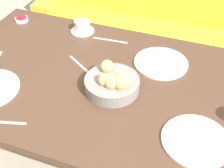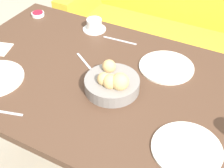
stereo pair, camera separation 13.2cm
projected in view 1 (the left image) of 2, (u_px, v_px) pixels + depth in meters
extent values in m
cube|color=#4C3323|center=(103.00, 83.00, 1.40)|extent=(1.51, 0.91, 0.03)
cube|color=#4C3323|center=(30.00, 66.00, 2.12)|extent=(0.06, 0.06, 0.72)
cube|color=gold|center=(164.00, 53.00, 2.50)|extent=(1.90, 0.70, 0.42)
cube|color=gold|center=(65.00, 23.00, 2.67)|extent=(0.14, 0.70, 0.62)
cylinder|color=gray|center=(112.00, 84.00, 1.33)|extent=(0.24, 0.24, 0.05)
sphere|color=tan|center=(111.00, 82.00, 1.27)|extent=(0.06, 0.06, 0.06)
sphere|color=tan|center=(121.00, 81.00, 1.27)|extent=(0.08, 0.08, 0.08)
sphere|color=tan|center=(107.00, 67.00, 1.35)|extent=(0.06, 0.06, 0.06)
sphere|color=tan|center=(104.00, 80.00, 1.28)|extent=(0.06, 0.06, 0.06)
cylinder|color=silver|center=(196.00, 140.00, 1.12)|extent=(0.25, 0.25, 0.01)
cylinder|color=silver|center=(161.00, 63.00, 1.48)|extent=(0.26, 0.26, 0.01)
cylinder|color=white|center=(83.00, 31.00, 1.71)|extent=(0.13, 0.13, 0.01)
cylinder|color=white|center=(82.00, 26.00, 1.69)|extent=(0.08, 0.08, 0.06)
cylinder|color=white|center=(22.00, 19.00, 1.79)|extent=(0.07, 0.07, 0.02)
cylinder|color=#A3192D|center=(21.00, 18.00, 1.78)|extent=(0.06, 0.06, 0.00)
cube|color=#B7B7BC|center=(81.00, 65.00, 1.47)|extent=(0.16, 0.11, 0.00)
cube|color=#B7B7BC|center=(110.00, 40.00, 1.64)|extent=(0.19, 0.02, 0.00)
cube|color=#B7B7BC|center=(9.00, 123.00, 1.20)|extent=(0.14, 0.05, 0.00)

